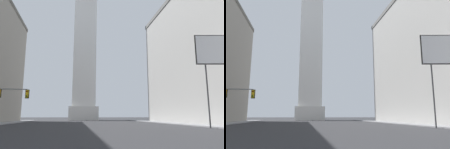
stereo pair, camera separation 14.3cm
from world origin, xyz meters
TOP-DOWN VIEW (x-y plane):
  - sidewalk_right at (16.16, 25.52)m, footprint 5.00×85.06m
  - obelisk at (0.00, 70.88)m, footprint 8.99×8.99m
  - traffic_light_mid_left at (-12.21, 33.57)m, footprint 4.67×0.50m
  - billboard_sign at (15.35, 23.03)m, footprint 6.85×1.36m

SIDE VIEW (x-z plane):
  - sidewalk_right at x=16.16m, z-range 0.00..0.15m
  - traffic_light_mid_left at x=-12.21m, z-range 1.40..6.77m
  - billboard_sign at x=15.35m, z-range 3.48..14.79m
  - obelisk at x=0.00m, z-range -1.08..72.63m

